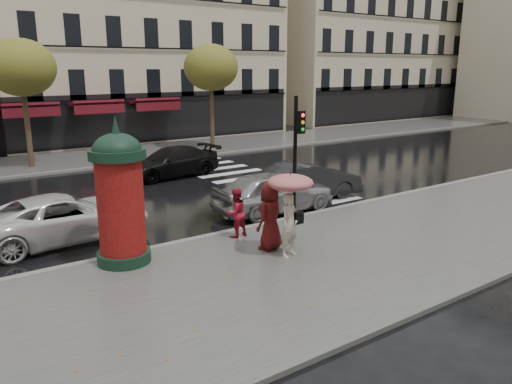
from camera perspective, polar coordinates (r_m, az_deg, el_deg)
ground at (r=13.30m, az=0.55°, el=-9.01°), size 160.00×160.00×0.00m
near_sidewalk at (r=12.91m, az=1.86°, el=-9.47°), size 90.00×7.00×0.12m
far_sidewalk at (r=30.26m, az=-20.88°, el=3.34°), size 90.00×6.00×0.12m
near_kerb at (r=15.65m, az=-5.87°, el=-5.19°), size 90.00×0.25×0.14m
far_kerb at (r=27.40m, az=-19.30°, el=2.46°), size 90.00×0.25×0.14m
zebra_crossing at (r=24.12m, az=-1.10°, el=1.60°), size 3.60×11.75×0.01m
bldg_far_right at (r=57.66m, az=11.47°, el=19.89°), size 24.00×14.00×22.90m
tree_far_left at (r=28.42m, az=-25.26°, el=12.68°), size 3.40×3.40×6.64m
tree_far_right at (r=32.27m, az=-5.17°, el=13.94°), size 3.40×3.40×6.64m
woman_umbrella at (r=13.53m, az=3.93°, el=-1.05°), size 1.24×1.24×2.38m
woman_red at (r=15.28m, az=-2.33°, el=-2.40°), size 0.80×0.66×1.53m
man_burgundy at (r=14.20m, az=1.64°, el=-2.75°), size 1.12×0.92×1.97m
morris_column at (r=13.47m, az=-15.28°, el=-0.24°), size 1.46×1.46×3.93m
traffic_light at (r=16.67m, az=4.69°, el=5.22°), size 0.28×0.40×4.19m
car_silver at (r=18.29m, az=2.06°, el=0.06°), size 4.71×2.11×1.57m
car_darkgrey at (r=20.25m, az=5.83°, el=1.28°), size 4.74×2.11×1.51m
car_white at (r=16.47m, az=-21.04°, el=-2.74°), size 5.34×2.75×1.44m
car_black at (r=24.67m, az=-9.72°, el=3.37°), size 5.10×2.45×1.43m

